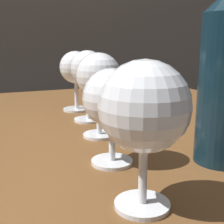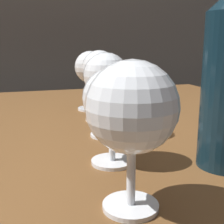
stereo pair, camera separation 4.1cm
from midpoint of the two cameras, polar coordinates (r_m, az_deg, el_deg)
dining_table at (r=0.66m, az=-11.84°, el=-10.61°), size 1.24×0.93×0.76m
wine_glass_pinot at (r=0.29m, az=7.77°, el=0.36°), size 0.09×0.09×0.15m
wine_glass_chardonnay at (r=0.41m, az=2.89°, el=2.15°), size 0.08×0.08×0.13m
wine_glass_port at (r=0.53m, az=1.14°, el=6.33°), size 0.08×0.08×0.15m
wine_glass_white at (r=0.64m, az=-0.47°, el=7.86°), size 0.07×0.07×0.15m
wine_glass_merlot at (r=0.75m, az=-2.41°, el=7.93°), size 0.08×0.08×0.14m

